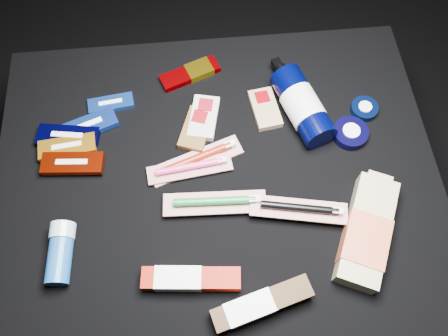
{
  "coord_description": "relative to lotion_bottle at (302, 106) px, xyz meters",
  "views": [
    {
      "loc": [
        -0.02,
        -0.39,
        1.28
      ],
      "look_at": [
        0.01,
        0.01,
        0.42
      ],
      "focal_mm": 35.0,
      "sensor_mm": 36.0,
      "label": 1
    }
  ],
  "objects": [
    {
      "name": "ground",
      "position": [
        -0.21,
        -0.14,
        -0.44
      ],
      "size": [
        3.0,
        3.0,
        0.0
      ],
      "primitive_type": "plane",
      "color": "black",
      "rests_on": "ground"
    },
    {
      "name": "cloth_table",
      "position": [
        -0.21,
        -0.14,
        -0.24
      ],
      "size": [
        0.98,
        0.78,
        0.4
      ],
      "primitive_type": "cube",
      "color": "black",
      "rests_on": "ground"
    },
    {
      "name": "luna_bar_0",
      "position": [
        -0.44,
        0.07,
        -0.03
      ],
      "size": [
        0.11,
        0.05,
        0.01
      ],
      "rotation": [
        0.0,
        0.0,
        0.12
      ],
      "color": "#1A4AB3",
      "rests_on": "cloth_table"
    },
    {
      "name": "luna_bar_1",
      "position": [
        -0.49,
        0.01,
        -0.03
      ],
      "size": [
        0.14,
        0.09,
        0.02
      ],
      "rotation": [
        0.0,
        0.0,
        0.35
      ],
      "color": "#173CAB",
      "rests_on": "cloth_table"
    },
    {
      "name": "luna_bar_2",
      "position": [
        -0.54,
        -0.02,
        -0.02
      ],
      "size": [
        0.14,
        0.07,
        0.02
      ],
      "rotation": [
        0.0,
        0.0,
        -0.16
      ],
      "color": "#030230",
      "rests_on": "cloth_table"
    },
    {
      "name": "luna_bar_3",
      "position": [
        -0.54,
        -0.04,
        -0.02
      ],
      "size": [
        0.13,
        0.06,
        0.02
      ],
      "rotation": [
        0.0,
        0.0,
        0.1
      ],
      "color": "orange",
      "rests_on": "cloth_table"
    },
    {
      "name": "luna_bar_4",
      "position": [
        -0.52,
        -0.09,
        -0.02
      ],
      "size": [
        0.14,
        0.06,
        0.02
      ],
      "rotation": [
        0.0,
        0.0,
        -0.08
      ],
      "color": "#6E1102",
      "rests_on": "cloth_table"
    },
    {
      "name": "clif_bar_0",
      "position": [
        -0.24,
        -0.02,
        -0.03
      ],
      "size": [
        0.09,
        0.12,
        0.02
      ],
      "rotation": [
        0.0,
        0.0,
        -0.35
      ],
      "color": "brown",
      "rests_on": "cloth_table"
    },
    {
      "name": "clif_bar_1",
      "position": [
        -0.23,
        0.01,
        -0.03
      ],
      "size": [
        0.08,
        0.12,
        0.02
      ],
      "rotation": [
        0.0,
        0.0,
        -0.23
      ],
      "color": "#BBBBB3",
      "rests_on": "cloth_table"
    },
    {
      "name": "clif_bar_2",
      "position": [
        -0.08,
        0.02,
        -0.03
      ],
      "size": [
        0.07,
        0.11,
        0.02
      ],
      "rotation": [
        0.0,
        0.0,
        0.14
      ],
      "color": "#997D58",
      "rests_on": "cloth_table"
    },
    {
      "name": "power_bar",
      "position": [
        -0.24,
        0.14,
        -0.03
      ],
      "size": [
        0.15,
        0.09,
        0.02
      ],
      "rotation": [
        0.0,
        0.0,
        0.36
      ],
      "color": "#750003",
      "rests_on": "cloth_table"
    },
    {
      "name": "lotion_bottle",
      "position": [
        0.0,
        0.0,
        0.0
      ],
      "size": [
        0.13,
        0.25,
        0.08
      ],
      "rotation": [
        0.0,
        0.0,
        0.3
      ],
      "color": "black",
      "rests_on": "cloth_table"
    },
    {
      "name": "cream_tin_upper",
      "position": [
        0.15,
        -0.0,
        -0.03
      ],
      "size": [
        0.06,
        0.06,
        0.02
      ],
      "rotation": [
        0.0,
        0.0,
        0.19
      ],
      "color": "black",
      "rests_on": "cloth_table"
    },
    {
      "name": "cream_tin_lower",
      "position": [
        0.1,
        -0.07,
        -0.03
      ],
      "size": [
        0.08,
        0.08,
        0.02
      ],
      "rotation": [
        0.0,
        0.0,
        0.23
      ],
      "color": "black",
      "rests_on": "cloth_table"
    },
    {
      "name": "bodywash_bottle",
      "position": [
        0.08,
        -0.3,
        -0.01
      ],
      "size": [
        0.17,
        0.25,
        0.05
      ],
      "rotation": [
        0.0,
        0.0,
        -0.43
      ],
      "color": "tan",
      "rests_on": "cloth_table"
    },
    {
      "name": "deodorant_stick",
      "position": [
        -0.53,
        -0.29,
        -0.01
      ],
      "size": [
        0.06,
        0.12,
        0.05
      ],
      "rotation": [
        0.0,
        0.0,
        -0.06
      ],
      "color": "navy",
      "rests_on": "cloth_table"
    },
    {
      "name": "toothbrush_pack_0",
      "position": [
        -0.25,
        -0.1,
        -0.03
      ],
      "size": [
        0.22,
        0.12,
        0.02
      ],
      "rotation": [
        0.0,
        0.0,
        0.33
      ],
      "color": "silver",
      "rests_on": "cloth_table"
    },
    {
      "name": "toothbrush_pack_1",
      "position": [
        -0.26,
        -0.12,
        -0.02
      ],
      "size": [
        0.19,
        0.06,
        0.02
      ],
      "rotation": [
        0.0,
        0.0,
        0.11
      ],
      "color": "silver",
      "rests_on": "cloth_table"
    },
    {
      "name": "toothbrush_pack_2",
      "position": [
        -0.22,
        -0.21,
        -0.02
      ],
      "size": [
        0.22,
        0.06,
        0.02
      ],
      "rotation": [
        0.0,
        0.0,
        -0.05
      ],
      "color": "#BDB5B1",
      "rests_on": "cloth_table"
    },
    {
      "name": "toothbrush_pack_3",
      "position": [
        -0.04,
        -0.24,
        -0.01
      ],
      "size": [
        0.21,
        0.09,
        0.02
      ],
      "rotation": [
        0.0,
        0.0,
        -0.2
      ],
      "color": "silver",
      "rests_on": "cloth_table"
    },
    {
      "name": "toothpaste_carton_red",
      "position": [
        -0.29,
        -0.36,
        -0.02
      ],
      "size": [
        0.19,
        0.06,
        0.04
      ],
      "rotation": [
        0.0,
        0.0,
        -0.1
      ],
      "color": "#8C1003",
      "rests_on": "cloth_table"
    },
    {
      "name": "toothpaste_carton_green",
      "position": [
        -0.16,
        -0.42,
        -0.01
      ],
      "size": [
        0.2,
        0.09,
        0.04
      ],
      "rotation": [
        0.0,
        0.0,
        0.26
      ],
      "color": "#301C0B",
      "rests_on": "cloth_table"
    }
  ]
}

